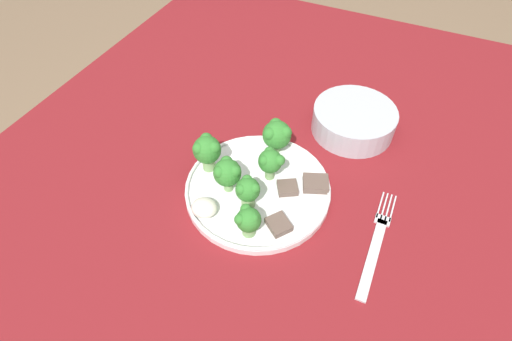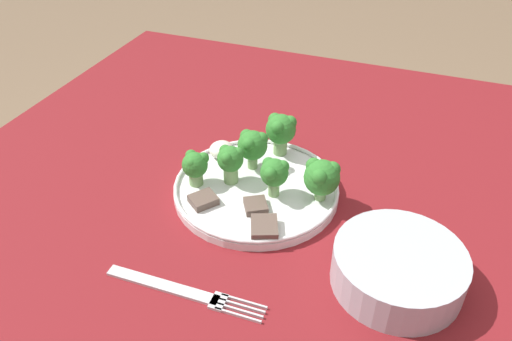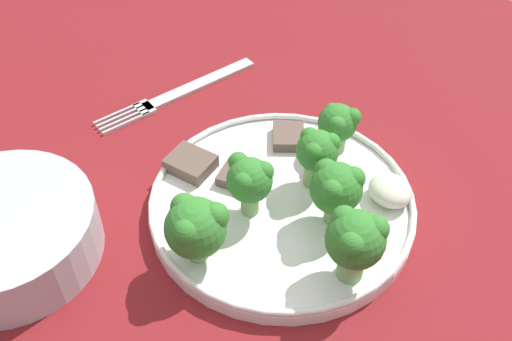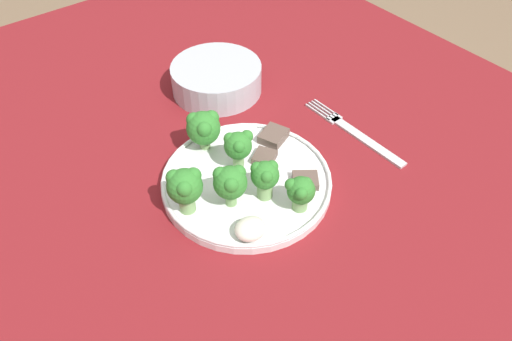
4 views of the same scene
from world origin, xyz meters
TOP-DOWN VIEW (x-y plane):
  - table at (0.00, 0.00)m, footprint 1.07×1.16m
  - dinner_plate at (-0.02, -0.09)m, footprint 0.24×0.24m
  - fork at (0.18, -0.11)m, footprint 0.02×0.20m
  - cream_bowl at (0.08, 0.12)m, footprint 0.16×0.16m
  - broccoli_floret_near_rim_left at (-0.07, -0.12)m, footprint 0.05×0.05m
  - broccoli_floret_center_left at (-0.02, -0.06)m, footprint 0.04×0.04m
  - broccoli_floret_back_left at (-0.03, -0.00)m, footprint 0.05×0.05m
  - broccoli_floret_front_left at (-0.00, -0.18)m, footprint 0.04×0.04m
  - broccoli_floret_center_back at (-0.12, -0.09)m, footprint 0.05×0.05m
  - broccoli_floret_mid_cluster at (-0.02, -0.13)m, footprint 0.04×0.04m
  - meat_slice_front_slice at (0.02, -0.08)m, footprint 0.04×0.04m
  - meat_slice_middle_slice at (0.04, -0.15)m, footprint 0.05×0.05m
  - meat_slice_rear_slice at (0.06, -0.05)m, footprint 0.05×0.05m
  - sauce_dollop at (-0.08, -0.17)m, footprint 0.04×0.04m

SIDE VIEW (x-z plane):
  - table at x=0.00m, z-range 0.26..0.97m
  - fork at x=0.18m, z-range 0.70..0.71m
  - dinner_plate at x=-0.02m, z-range 0.70..0.72m
  - meat_slice_front_slice at x=0.02m, z-range 0.71..0.72m
  - meat_slice_middle_slice at x=0.04m, z-range 0.71..0.73m
  - meat_slice_rear_slice at x=0.06m, z-range 0.71..0.73m
  - cream_bowl at x=0.08m, z-range 0.70..0.75m
  - sauce_dollop at x=-0.08m, z-range 0.71..0.74m
  - broccoli_floret_front_left at x=0.00m, z-range 0.72..0.77m
  - broccoli_floret_mid_cluster at x=-0.02m, z-range 0.72..0.78m
  - broccoli_floret_back_left at x=-0.03m, z-range 0.72..0.78m
  - broccoli_floret_center_left at x=-0.02m, z-range 0.72..0.78m
  - broccoli_floret_near_rim_left at x=-0.07m, z-range 0.72..0.79m
  - broccoli_floret_center_back at x=-0.12m, z-range 0.72..0.79m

